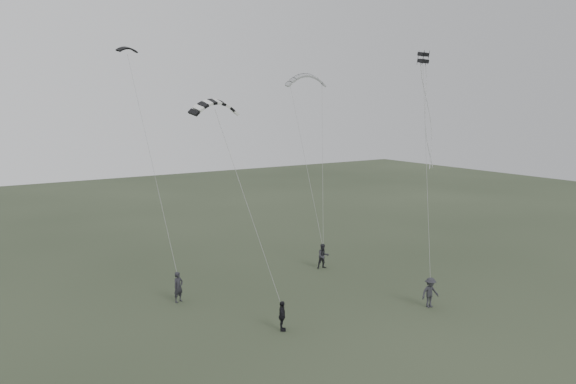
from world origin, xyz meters
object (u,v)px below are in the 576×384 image
flyer_center (282,316)px  flyer_far (430,292)px  kite_box (423,58)px  kite_dark_small (127,48)px  kite_pale_large (306,75)px  flyer_left (178,287)px  kite_striped (215,102)px  flyer_right (323,256)px

flyer_center → flyer_far: 9.82m
kite_box → flyer_far: bearing=-117.2°
flyer_far → kite_dark_small: size_ratio=1.30×
flyer_center → kite_pale_large: (11.95, 14.75, 13.99)m
flyer_left → kite_striped: kite_striped is taller
flyer_right → flyer_center: bearing=-122.9°
kite_striped → kite_box: (14.69, -1.60, 2.94)m
flyer_center → flyer_far: bearing=-68.8°
kite_box → flyer_right: bearing=129.8°
flyer_right → flyer_center: (-9.11, -8.37, -0.10)m
kite_dark_small → kite_box: kite_dark_small is taller
flyer_far → kite_pale_large: bearing=89.7°
kite_dark_small → flyer_left: bearing=-97.2°
flyer_left → flyer_right: (12.12, 0.87, -0.02)m
kite_pale_large → kite_striped: size_ratio=1.21×
flyer_right → kite_dark_small: kite_dark_small is taller
kite_dark_small → kite_box: size_ratio=2.13×
flyer_far → kite_box: 15.48m
flyer_right → flyer_center: size_ratio=1.12×
flyer_center → flyer_left: bearing=54.5°
kite_box → kite_dark_small: bearing=156.3°
flyer_left → kite_box: (15.73, -5.21, 14.53)m
flyer_far → kite_striped: (-11.58, 5.82, 11.62)m
kite_pale_large → kite_striped: bearing=-120.7°
kite_dark_small → kite_striped: (1.91, -9.10, -3.56)m
flyer_right → kite_pale_large: (2.83, 6.39, 13.89)m
flyer_right → flyer_far: 10.32m
flyer_left → flyer_center: bearing=-88.5°
flyer_center → kite_striped: bearing=59.4°
flyer_center → kite_striped: size_ratio=0.59×
flyer_far → kite_dark_small: bearing=139.8°
flyer_center → kite_striped: 12.49m
flyer_right → flyer_left: bearing=-161.3°
kite_pale_large → kite_striped: kite_pale_large is taller
kite_box → flyer_center: bearing=-160.7°
flyer_left → flyer_right: 12.15m
kite_pale_large → kite_box: (0.78, -12.47, 0.66)m
flyer_center → flyer_far: size_ratio=0.90×
kite_pale_large → kite_dark_small: bearing=-152.3°
flyer_far → kite_pale_large: kite_pale_large is taller
kite_striped → kite_box: size_ratio=4.23×
flyer_left → kite_box: 22.04m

